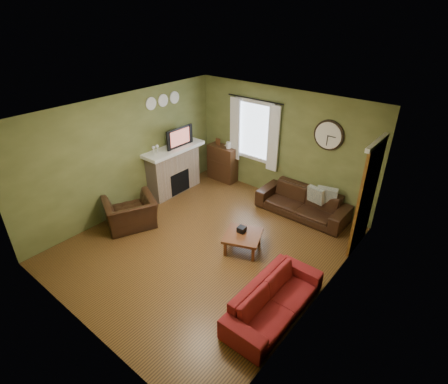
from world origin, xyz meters
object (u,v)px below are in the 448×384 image
Objects in this scene: bookshelf at (222,163)px; armchair at (130,213)px; sofa_red at (274,300)px; coffee_table at (243,242)px; sofa_brown at (302,203)px.

bookshelf is 0.94× the size of armchair.
sofa_red reaches higher than coffee_table.
armchair is 1.51× the size of coffee_table.
bookshelf is 1.41× the size of coffee_table.
armchair is at bearing 88.34° from sofa_red.
bookshelf reaches higher than sofa_brown.
sofa_brown is at bearing -5.19° from bookshelf.
armchair is at bearing -133.36° from sofa_brown.
sofa_red is (3.51, -3.04, -0.20)m from bookshelf.
sofa_brown is 3.03× the size of coffee_table.
bookshelf reaches higher than coffee_table.
armchair is (-3.59, 0.10, 0.06)m from sofa_red.
bookshelf is at bearing 174.81° from sofa_brown.
bookshelf is at bearing 136.66° from coffee_table.
coffee_table is (2.30, 0.84, -0.15)m from armchair.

